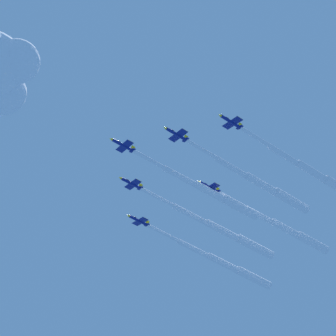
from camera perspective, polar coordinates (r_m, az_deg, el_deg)
jet_lead at (r=230.88m, az=4.14°, el=-2.32°), size 52.81×44.31×4.43m
jet_port_inner at (r=231.66m, az=8.85°, el=-1.60°), size 54.57×44.24×4.40m
jet_starboard_inner at (r=247.93m, az=5.36°, el=-5.92°), size 59.51×49.18×4.42m
jet_port_mid at (r=233.40m, az=13.36°, el=-0.45°), size 53.65×43.95×4.52m
jet_starboard_mid at (r=261.71m, az=5.41°, el=-8.87°), size 59.14×48.10×4.50m
jet_port_outer at (r=252.84m, az=10.99°, el=-5.62°), size 53.35×44.30×4.42m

